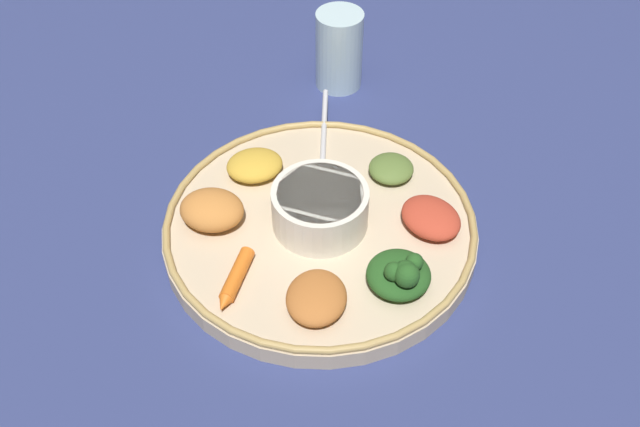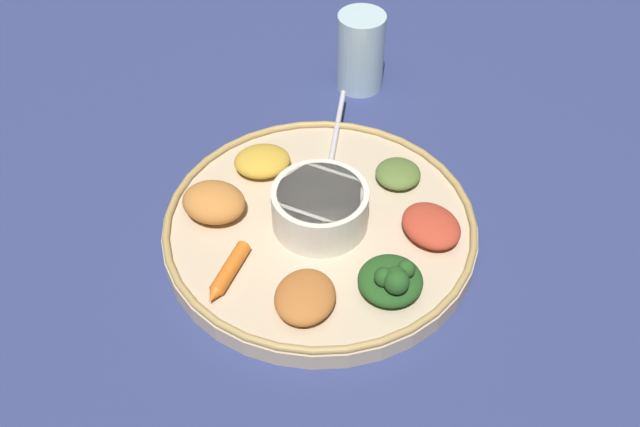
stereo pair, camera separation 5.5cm
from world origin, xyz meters
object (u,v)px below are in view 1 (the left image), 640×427
spoon (323,149)px  center_bowl (320,207)px  greens_pile (400,274)px  drinking_glass (339,55)px  carrot_near_spoon (235,279)px

spoon → center_bowl: bearing=130.0°
greens_pile → spoon: bearing=-27.9°
center_bowl → greens_pile: size_ratio=1.15×
center_bowl → drinking_glass: drinking_glass is taller
spoon → greens_pile: bearing=152.1°
greens_pile → drinking_glass: drinking_glass is taller
carrot_near_spoon → center_bowl: bearing=-93.4°
drinking_glass → center_bowl: bearing=126.8°
center_bowl → spoon: (0.08, -0.09, -0.02)m
carrot_near_spoon → drinking_glass: bearing=-64.8°
center_bowl → drinking_glass: 0.29m
spoon → drinking_glass: bearing=-55.6°
spoon → greens_pile: 0.22m
center_bowl → carrot_near_spoon: size_ratio=1.35×
center_bowl → spoon: center_bowl is taller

